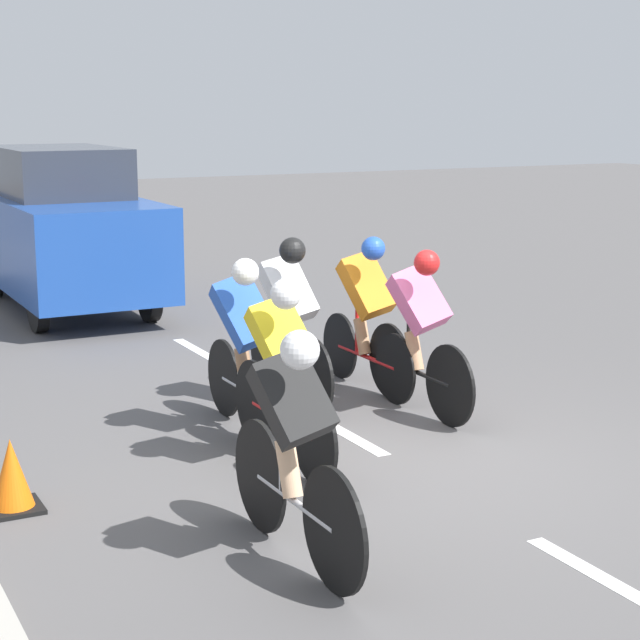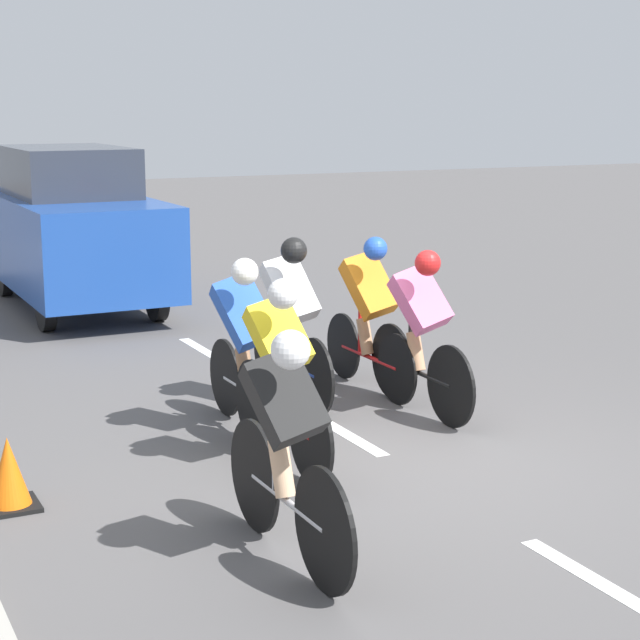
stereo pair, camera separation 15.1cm
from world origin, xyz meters
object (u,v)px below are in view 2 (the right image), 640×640
object	(u,v)px
cyclist_white	(291,315)
traffic_cone	(9,474)
cyclist_pink	(421,328)
cyclist_yellow	(280,367)
cyclist_blue	(246,341)
support_car	(72,228)
cyclist_orange	(369,310)
cyclist_black	(286,441)

from	to	relation	value
cyclist_white	traffic_cone	bearing A→B (deg)	27.97
cyclist_pink	cyclist_yellow	xyz separation A→B (m)	(1.63, 0.70, -0.01)
cyclist_blue	support_car	bearing A→B (deg)	-90.91
cyclist_orange	cyclist_white	bearing A→B (deg)	1.05
cyclist_orange	cyclist_pink	distance (m)	0.82
cyclist_orange	traffic_cone	size ratio (longest dim) A/B	3.42
cyclist_pink	cyclist_black	world-z (taller)	cyclist_pink
cyclist_blue	cyclist_pink	bearing A→B (deg)	174.74
cyclist_black	cyclist_blue	world-z (taller)	cyclist_blue
cyclist_orange	cyclist_black	bearing A→B (deg)	53.88
cyclist_orange	support_car	size ratio (longest dim) A/B	0.40
cyclist_white	cyclist_blue	world-z (taller)	cyclist_white
cyclist_orange	cyclist_yellow	world-z (taller)	cyclist_orange
traffic_cone	cyclist_black	bearing A→B (deg)	128.28
cyclist_orange	cyclist_pink	world-z (taller)	cyclist_orange
cyclist_black	traffic_cone	xyz separation A→B (m)	(1.28, -1.62, -0.52)
support_car	traffic_cone	size ratio (longest dim) A/B	8.65
cyclist_pink	traffic_cone	world-z (taller)	cyclist_pink
cyclist_white	support_car	distance (m)	5.50
support_car	traffic_cone	bearing A→B (deg)	72.93
cyclist_black	support_car	distance (m)	8.58
cyclist_pink	cyclist_blue	size ratio (longest dim) A/B	0.97
cyclist_yellow	cyclist_white	world-z (taller)	cyclist_white
cyclist_orange	cyclist_white	xyz separation A→B (m)	(0.80, 0.01, 0.02)
cyclist_white	cyclist_black	distance (m)	3.39
cyclist_pink	support_car	size ratio (longest dim) A/B	0.39
support_car	cyclist_black	bearing A→B (deg)	84.34
cyclist_yellow	cyclist_blue	xyz separation A→B (m)	(-0.08, -0.84, 0.02)
cyclist_orange	cyclist_blue	world-z (taller)	cyclist_orange
cyclist_white	support_car	bearing A→B (deg)	-83.70
cyclist_white	cyclist_blue	xyz separation A→B (m)	(0.70, 0.66, -0.03)
cyclist_orange	cyclist_yellow	size ratio (longest dim) A/B	0.98
traffic_cone	cyclist_white	bearing A→B (deg)	-152.03
cyclist_white	traffic_cone	xyz separation A→B (m)	(2.73, 1.45, -0.57)
cyclist_yellow	cyclist_white	bearing A→B (deg)	-117.57
support_car	traffic_cone	world-z (taller)	support_car
cyclist_black	support_car	xyz separation A→B (m)	(-0.84, -8.53, 0.29)
cyclist_black	cyclist_blue	size ratio (longest dim) A/B	0.99
cyclist_white	cyclist_black	size ratio (longest dim) A/B	0.98
cyclist_yellow	support_car	xyz separation A→B (m)	(-0.18, -6.96, 0.29)
cyclist_pink	cyclist_black	distance (m)	3.23
cyclist_yellow	cyclist_black	xyz separation A→B (m)	(0.67, 1.57, -0.01)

